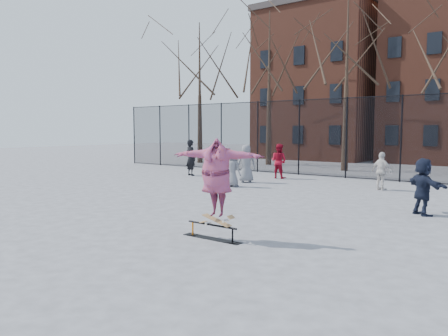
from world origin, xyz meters
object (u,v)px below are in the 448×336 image
Objects in this scene: bystander_white at (382,171)px; bystander_extra at (246,163)px; skate_rail at (212,233)px; bystander_red at (279,161)px; skateboard at (217,223)px; skater at (217,182)px; bystander_navy at (423,187)px; bystander_grey at (233,169)px; bystander_black at (191,158)px.

bystander_white is 5.86m from bystander_extra.
bystander_red is (-4.86, 11.34, 0.72)m from skate_rail.
skateboard is 0.37× the size of skater.
bystander_extra is (-8.28, 3.30, 0.05)m from bystander_navy.
bystander_red is (-0.04, 3.94, 0.09)m from bystander_grey.
skateboard is at bearing 83.38° from bystander_extra.
skateboard is 0.90m from skater.
bystander_red is at bearing -135.92° from bystander_extra.
bystander_white reaches higher than skate_rail.
bystander_grey is 1.65m from bystander_extra.
bystander_white is at bearing -19.09° from bystander_navy.
bystander_black is at bearing -47.01° from bystander_extra.
skater is 10.49m from bystander_extra.
bystander_black reaches higher than bystander_white.
bystander_red is 0.98× the size of bystander_extra.
skate_rail is 6.52m from bystander_navy.
bystander_extra reaches higher than bystander_grey.
skateboard reaches higher than skate_rail.
skateboard is at bearing 0.00° from skate_rail.
skate_rail is 1.16m from skater.
bystander_grey is 0.94× the size of bystander_navy.
bystander_extra is at bearing 120.70° from skateboard.
bystander_grey is 8.07m from bystander_navy.
skateboard is at bearing 108.77° from bystander_white.
skate_rail is at bearing 108.01° from bystander_white.
skateboard is 0.46× the size of bystander_red.
bystander_white reaches higher than skateboard.
skater is 13.45m from bystander_black.
bystander_navy reaches higher than bystander_white.
skater is 6.44m from bystander_navy.
bystander_white is (0.39, 10.16, -0.52)m from skater.
bystander_red is at bearing 113.77° from skateboard.
skateboard is at bearing 103.99° from bystander_navy.
skater is (0.13, 0.00, 1.15)m from skate_rail.
bystander_grey is at bearing 92.73° from bystander_red.
bystander_extra is (-0.35, -2.33, 0.01)m from bystander_red.
skateboard is 0.42× the size of bystander_black.
bystander_red is (-5.00, 11.34, -0.43)m from skater.
bystander_white is 0.88× the size of bystander_extra.
bystander_grey is at bearing 29.05° from bystander_navy.
bystander_grey is 0.89× the size of bystander_red.
bystander_grey is 1.00× the size of bystander_white.
skateboard is 0.51× the size of bystander_white.
skater is 1.23× the size of bystander_red.
skateboard is 10.49m from bystander_extra.
bystander_black reaches higher than bystander_red.
skate_rail is 0.81× the size of bystander_black.
bystander_black is 12.89m from bystander_navy.
bystander_navy reaches higher than skateboard.
skate_rail is at bearing 115.38° from bystander_red.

